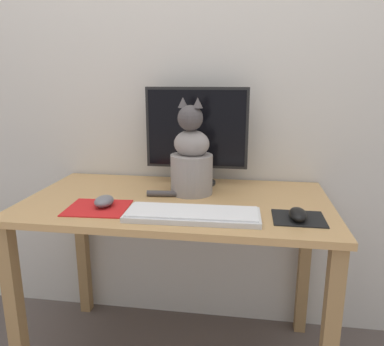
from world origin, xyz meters
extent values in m
cube|color=beige|center=(0.00, 0.35, 1.25)|extent=(7.00, 0.04, 2.50)
cube|color=tan|center=(0.00, 0.00, 0.72)|extent=(1.17, 0.65, 0.02)
cube|color=olive|center=(-0.55, -0.28, 0.35)|extent=(0.05, 0.05, 0.71)
cube|color=olive|center=(-0.55, 0.28, 0.35)|extent=(0.05, 0.05, 0.71)
cube|color=olive|center=(0.55, 0.28, 0.35)|extent=(0.05, 0.05, 0.71)
cylinder|color=black|center=(0.05, 0.23, 0.74)|extent=(0.17, 0.17, 0.01)
cylinder|color=black|center=(0.05, 0.23, 0.78)|extent=(0.04, 0.04, 0.07)
cube|color=black|center=(0.05, 0.23, 0.98)|extent=(0.44, 0.02, 0.35)
cube|color=black|center=(0.05, 0.22, 0.98)|extent=(0.42, 0.00, 0.32)
cube|color=silver|center=(0.09, -0.19, 0.74)|extent=(0.46, 0.17, 0.02)
cube|color=white|center=(0.09, -0.19, 0.76)|extent=(0.44, 0.15, 0.01)
cube|color=red|center=(-0.26, -0.15, 0.74)|extent=(0.23, 0.20, 0.00)
cube|color=black|center=(0.44, -0.15, 0.74)|extent=(0.17, 0.15, 0.00)
ellipsoid|color=slate|center=(-0.24, -0.14, 0.76)|extent=(0.07, 0.10, 0.04)
ellipsoid|color=black|center=(0.44, -0.17, 0.76)|extent=(0.06, 0.11, 0.04)
cylinder|color=gray|center=(0.05, 0.08, 0.81)|extent=(0.21, 0.21, 0.16)
ellipsoid|color=gray|center=(0.05, 0.08, 0.94)|extent=(0.17, 0.16, 0.11)
sphere|color=#474242|center=(0.04, 0.07, 1.04)|extent=(0.12, 0.12, 0.10)
cone|color=#474242|center=(0.01, 0.08, 1.10)|extent=(0.05, 0.05, 0.04)
cone|color=#474242|center=(0.07, 0.06, 1.10)|extent=(0.05, 0.05, 0.04)
cylinder|color=#474242|center=(-0.01, 0.03, 0.75)|extent=(0.22, 0.04, 0.02)
camera|label=1|loc=(0.26, -1.36, 1.19)|focal=35.00mm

